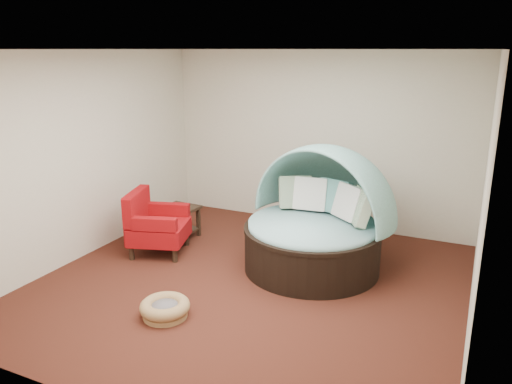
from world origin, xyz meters
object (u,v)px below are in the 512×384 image
at_px(red_armchair, 155,225).
at_px(side_table, 180,218).
at_px(pet_basket, 165,308).
at_px(canopy_daybed, 318,212).

relative_size(red_armchair, side_table, 1.79).
bearing_deg(pet_basket, side_table, 119.37).
xyz_separation_m(red_armchair, side_table, (-0.00, 0.63, -0.10)).
height_order(canopy_daybed, red_armchair, canopy_daybed).
bearing_deg(pet_basket, canopy_daybed, 61.30).
bearing_deg(side_table, pet_basket, -60.63).
bearing_deg(canopy_daybed, red_armchair, -151.47).
distance_m(canopy_daybed, red_armchair, 2.31).
relative_size(canopy_daybed, red_armchair, 2.32).
xyz_separation_m(pet_basket, side_table, (-1.16, 2.07, 0.22)).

